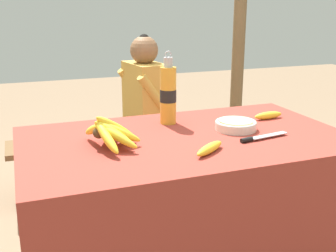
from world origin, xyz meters
TOP-DOWN VIEW (x-y plane):
  - market_counter at (0.00, 0.00)m, footprint 1.38×0.81m
  - banana_bunch_ripe at (-0.33, -0.02)m, footprint 0.21×0.31m
  - serving_bowl at (0.25, 0.02)m, footprint 0.18×0.18m
  - water_bottle at (0.00, 0.22)m, footprint 0.08×0.08m
  - loose_banana_front at (0.01, -0.21)m, footprint 0.16×0.13m
  - loose_banana_side at (0.48, 0.12)m, footprint 0.16×0.05m
  - knife at (0.26, -0.14)m, footprint 0.24×0.06m
  - wooden_bench at (-0.03, 1.21)m, footprint 1.47×0.32m
  - seated_vendor at (0.14, 1.17)m, footprint 0.44×0.41m
  - banana_bunch_green at (-0.41, 1.21)m, footprint 0.15×0.30m

SIDE VIEW (x-z plane):
  - wooden_bench at x=-0.03m, z-range 0.14..0.55m
  - market_counter at x=0.00m, z-range 0.00..0.78m
  - banana_bunch_green at x=-0.41m, z-range 0.41..0.53m
  - seated_vendor at x=0.14m, z-range 0.08..1.20m
  - knife at x=0.26m, z-range 0.78..0.80m
  - loose_banana_front at x=0.01m, z-range 0.78..0.81m
  - loose_banana_side at x=0.48m, z-range 0.78..0.81m
  - serving_bowl at x=0.25m, z-range 0.78..0.82m
  - banana_bunch_ripe at x=-0.33m, z-range 0.77..0.91m
  - water_bottle at x=0.00m, z-range 0.75..1.08m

